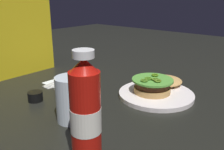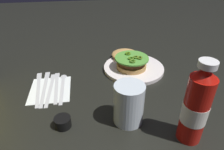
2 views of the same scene
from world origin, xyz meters
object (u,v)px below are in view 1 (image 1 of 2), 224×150
dinner_plate (156,94)px  water_glass (72,99)px  spoon_utensil (82,81)px  table_knife (67,77)px  diner_person (0,13)px  ketchup_bottle (85,112)px  fork_utensil (73,80)px  condiment_cup (35,96)px  steak_knife (78,80)px  butter_knife (71,78)px  burger_sandwich (157,84)px  napkin (69,82)px

dinner_plate → water_glass: bearing=162.6°
water_glass → spoon_utensil: size_ratio=0.64×
table_knife → diner_person: 0.37m
water_glass → diner_person: bearing=79.9°
ketchup_bottle → water_glass: bearing=59.0°
fork_utensil → diner_person: 0.40m
fork_utensil → condiment_cup: bearing=-165.5°
condiment_cup → table_knife: 0.23m
ketchup_bottle → diner_person: diner_person is taller
ketchup_bottle → diner_person: bearing=75.0°
steak_knife → butter_knife: bearing=86.6°
burger_sandwich → condiment_cup: bearing=139.8°
condiment_cup → steak_knife: bearing=9.1°
condiment_cup → napkin: 0.19m
butter_knife → spoon_utensil: bearing=-89.0°
condiment_cup → diner_person: diner_person is taller
burger_sandwich → napkin: 0.34m
napkin → butter_knife: 0.03m
water_glass → fork_utensil: bearing=48.6°
burger_sandwich → diner_person: bearing=109.9°
dinner_plate → napkin: size_ratio=1.57×
fork_utensil → water_glass: bearing=-131.4°
spoon_utensil → steak_knife: same height
condiment_cup → napkin: size_ratio=0.30×
napkin → ketchup_bottle: bearing=-125.9°
condiment_cup → butter_knife: 0.22m
napkin → table_knife: (0.03, 0.04, 0.00)m
steak_knife → burger_sandwich: bearing=-71.6°
dinner_plate → spoon_utensil: dinner_plate is taller
steak_knife → fork_utensil: bearing=107.2°
dinner_plate → burger_sandwich: burger_sandwich is taller
napkin → diner_person: diner_person is taller
burger_sandwich → napkin: burger_sandwich is taller
steak_knife → butter_knife: same height
water_glass → napkin: water_glass is taller
condiment_cup → steak_knife: size_ratio=0.23×
spoon_utensil → butter_knife: bearing=91.0°
fork_utensil → napkin: bearing=177.2°
water_glass → spoon_utensil: 0.30m
dinner_plate → condiment_cup: (-0.28, 0.27, 0.01)m
steak_knife → butter_knife: size_ratio=0.89×
condiment_cup → fork_utensil: condiment_cup is taller
diner_person → butter_knife: bearing=-65.5°
napkin → fork_utensil: bearing=-2.8°
napkin → diner_person: (-0.09, 0.29, 0.25)m
water_glass → napkin: size_ratio=0.78×
fork_utensil → butter_knife: bearing=69.3°
burger_sandwich → table_knife: size_ratio=1.02×
burger_sandwich → ketchup_bottle: 0.41m
condiment_cup → water_glass: bearing=-91.6°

